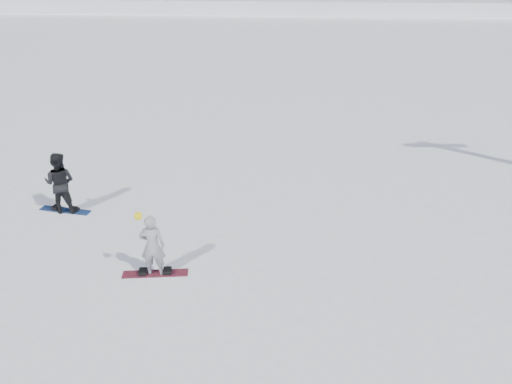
# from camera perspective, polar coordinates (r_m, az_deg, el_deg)

# --- Properties ---
(ground) EXTENTS (420.00, 420.00, 0.00)m
(ground) POSITION_cam_1_polar(r_m,az_deg,el_deg) (12.98, -20.19, -7.11)
(ground) COLOR white
(ground) RESTS_ON ground
(alpine_backdrop) EXTENTS (412.50, 227.00, 53.20)m
(alpine_backdrop) POSITION_cam_1_polar(r_m,az_deg,el_deg) (200.72, -0.40, 20.19)
(alpine_backdrop) COLOR white
(alpine_backdrop) RESTS_ON ground
(snowboarder_woman) EXTENTS (0.59, 0.42, 1.68)m
(snowboarder_woman) POSITION_cam_1_polar(r_m,az_deg,el_deg) (11.46, -11.78, -5.99)
(snowboarder_woman) COLOR #A8A7AD
(snowboarder_woman) RESTS_ON ground
(snowboarder_man) EXTENTS (0.88, 0.69, 1.77)m
(snowboarder_man) POSITION_cam_1_polar(r_m,az_deg,el_deg) (14.92, -21.49, 0.99)
(snowboarder_man) COLOR black
(snowboarder_man) RESTS_ON ground
(snowboard_woman) EXTENTS (1.52, 0.49, 0.03)m
(snowboard_woman) POSITION_cam_1_polar(r_m,az_deg,el_deg) (11.88, -11.43, -9.12)
(snowboard_woman) COLOR maroon
(snowboard_woman) RESTS_ON ground
(snowboard_man) EXTENTS (1.52, 0.49, 0.03)m
(snowboard_man) POSITION_cam_1_polar(r_m,az_deg,el_deg) (15.28, -20.97, -1.97)
(snowboard_man) COLOR navy
(snowboard_man) RESTS_ON ground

